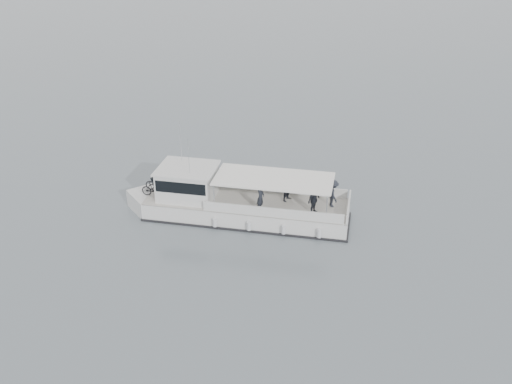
{
  "coord_description": "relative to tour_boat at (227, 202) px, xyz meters",
  "views": [
    {
      "loc": [
        2.42,
        -23.89,
        15.61
      ],
      "look_at": [
        3.06,
        3.56,
        1.6
      ],
      "focal_mm": 40.0,
      "sensor_mm": 36.0,
      "label": 1
    }
  ],
  "objects": [
    {
      "name": "ground",
      "position": [
        -1.48,
        -3.8,
        -0.87
      ],
      "size": [
        1400.0,
        1400.0,
        0.0
      ],
      "primitive_type": "plane",
      "color": "slate",
      "rests_on": "ground"
    },
    {
      "name": "tour_boat",
      "position": [
        0.0,
        0.0,
        0.0
      ],
      "size": [
        12.69,
        5.49,
        5.3
      ],
      "rotation": [
        0.0,
        0.0,
        -0.22
      ],
      "color": "silver",
      "rests_on": "ground"
    }
  ]
}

